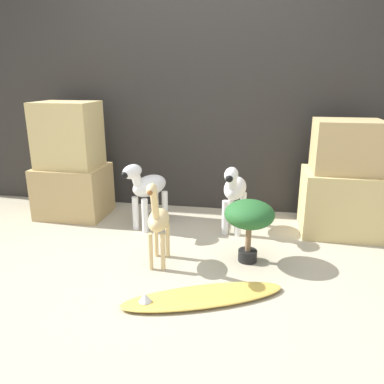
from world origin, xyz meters
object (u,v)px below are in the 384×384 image
object	(u,v)px
giraffe_figurine	(158,220)
surfboard	(202,296)
zebra_right	(234,191)
potted_palm_front	(249,217)
zebra_left	(147,188)

from	to	relation	value
giraffe_figurine	surfboard	size ratio (longest dim) A/B	0.64
zebra_right	surfboard	xyz separation A→B (m)	(-0.11, -1.11, -0.34)
zebra_right	surfboard	size ratio (longest dim) A/B	0.59
zebra_right	giraffe_figurine	distance (m)	0.86
zebra_right	potted_palm_front	bearing A→B (deg)	-75.36
zebra_left	giraffe_figurine	distance (m)	0.72
potted_palm_front	surfboard	distance (m)	0.69
potted_palm_front	zebra_left	bearing A→B (deg)	151.14
zebra_left	surfboard	distance (m)	1.28
surfboard	potted_palm_front	bearing A→B (deg)	65.59
zebra_right	zebra_left	size ratio (longest dim) A/B	1.00
zebra_left	potted_palm_front	size ratio (longest dim) A/B	1.31
giraffe_figurine	zebra_left	bearing A→B (deg)	112.73
zebra_right	giraffe_figurine	world-z (taller)	giraffe_figurine
zebra_left	surfboard	xyz separation A→B (m)	(0.65, -1.05, -0.34)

